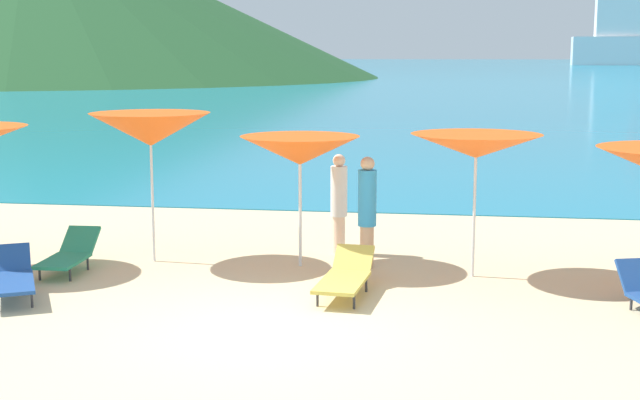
% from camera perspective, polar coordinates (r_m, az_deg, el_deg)
% --- Properties ---
extents(ground_plane, '(50.00, 100.00, 0.30)m').
position_cam_1_polar(ground_plane, '(20.79, 2.38, -0.33)').
color(ground_plane, beige).
extents(ocean_water, '(650.00, 440.00, 0.02)m').
position_cam_1_polar(ocean_water, '(238.58, 8.16, 8.50)').
color(ocean_water, teal).
rests_on(ocean_water, ground_plane).
extents(umbrella_2, '(2.07, 2.07, 2.42)m').
position_cam_1_polar(umbrella_2, '(14.50, -10.78, 4.44)').
color(umbrella_2, silver).
rests_on(umbrella_2, ground_plane).
extents(umbrella_3, '(1.95, 1.95, 2.08)m').
position_cam_1_polar(umbrella_3, '(13.96, -1.29, 3.17)').
color(umbrella_3, silver).
rests_on(umbrella_3, ground_plane).
extents(umbrella_4, '(2.10, 2.10, 2.17)m').
position_cam_1_polar(umbrella_4, '(13.46, 9.94, 3.41)').
color(umbrella_4, silver).
rests_on(umbrella_4, ground_plane).
extents(lounge_chair_0, '(0.71, 1.68, 0.57)m').
position_cam_1_polar(lounge_chair_0, '(12.49, 1.62, -4.87)').
color(lounge_chair_0, '#D8BF4C').
rests_on(lounge_chair_0, ground_plane).
extents(lounge_chair_3, '(1.26, 1.66, 0.62)m').
position_cam_1_polar(lounge_chair_3, '(13.10, -19.16, -4.66)').
color(lounge_chair_3, '#1E478C').
rests_on(lounge_chair_3, ground_plane).
extents(lounge_chair_5, '(0.59, 1.50, 0.59)m').
position_cam_1_polar(lounge_chair_5, '(14.36, -15.74, -3.33)').
color(lounge_chair_5, '#268C66').
rests_on(lounge_chair_5, ground_plane).
extents(beachgoer_0, '(0.29, 0.29, 1.77)m').
position_cam_1_polar(beachgoer_0, '(13.97, 3.03, -0.54)').
color(beachgoer_0, '#DBAA84').
rests_on(beachgoer_0, ground_plane).
extents(beachgoer_3, '(0.28, 0.28, 1.69)m').
position_cam_1_polar(beachgoer_3, '(14.95, 1.21, -0.03)').
color(beachgoer_3, beige).
rests_on(beachgoer_3, ground_plane).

